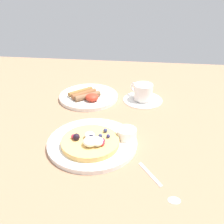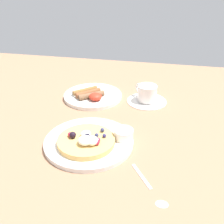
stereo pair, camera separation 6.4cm
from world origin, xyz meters
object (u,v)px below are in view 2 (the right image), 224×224
object	(u,v)px
breakfast_plate	(93,96)
teaspoon	(154,192)
syrup_ramekin	(124,134)
coffee_cup	(147,93)
pancake_plate	(89,142)
coffee_saucer	(147,101)

from	to	relation	value
breakfast_plate	teaspoon	size ratio (longest dim) A/B	1.72
syrup_ramekin	coffee_cup	world-z (taller)	coffee_cup
pancake_plate	breakfast_plate	size ratio (longest dim) A/B	1.14
syrup_ramekin	coffee_saucer	bearing A→B (deg)	81.40
breakfast_plate	teaspoon	xyz separation A→B (cm)	(26.48, -44.86, -0.44)
coffee_saucer	coffee_cup	size ratio (longest dim) A/B	1.72
pancake_plate	teaspoon	distance (cm)	24.76
breakfast_plate	coffee_cup	xyz separation A→B (cm)	(20.51, 0.90, 2.94)
coffee_saucer	teaspoon	distance (cm)	46.01
pancake_plate	teaspoon	world-z (taller)	pancake_plate
breakfast_plate	coffee_saucer	distance (cm)	20.66
coffee_saucer	coffee_cup	xyz separation A→B (cm)	(-0.14, 0.13, 3.31)
pancake_plate	breakfast_plate	xyz separation A→B (cm)	(-6.98, 29.61, 0.03)
coffee_saucer	breakfast_plate	bearing A→B (deg)	-177.85
coffee_saucer	syrup_ramekin	bearing A→B (deg)	-98.60
syrup_ramekin	coffee_saucer	world-z (taller)	syrup_ramekin
coffee_saucer	teaspoon	size ratio (longest dim) A/B	1.14
coffee_saucer	coffee_cup	world-z (taller)	coffee_cup
syrup_ramekin	breakfast_plate	bearing A→B (deg)	121.74
syrup_ramekin	coffee_cup	size ratio (longest dim) A/B	0.65
coffee_cup	breakfast_plate	bearing A→B (deg)	-177.48
coffee_saucer	pancake_plate	bearing A→B (deg)	-114.21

